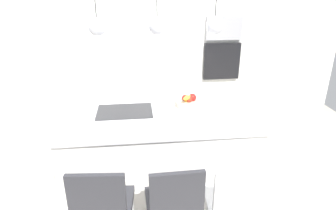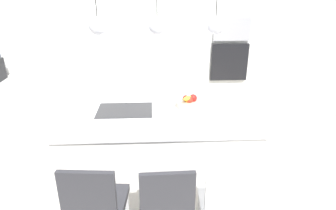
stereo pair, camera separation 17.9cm
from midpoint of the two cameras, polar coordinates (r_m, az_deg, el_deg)
floor at (r=3.51m, az=-0.17°, el=-14.75°), size 6.60×6.60×0.00m
back_wall at (r=4.52m, az=-1.20°, el=11.96°), size 6.00×0.10×2.60m
kitchen_island at (r=3.26m, az=-0.18°, el=-8.29°), size 1.98×1.13×0.91m
sink_basin at (r=3.05m, az=-6.65°, el=-1.12°), size 0.56×0.40×0.02m
faucet at (r=3.20m, az=-6.55°, el=2.84°), size 0.02×0.17×0.22m
fruit_bowl at (r=3.12m, az=5.56°, el=0.57°), size 0.26×0.26×0.14m
microwave at (r=4.59m, az=13.31°, el=14.12°), size 0.54×0.08×0.34m
oven at (r=4.68m, az=12.77°, el=8.07°), size 0.56×0.08×0.56m
chair_near at (r=2.47m, az=-11.62°, el=-18.40°), size 0.47×0.51×0.94m
chair_middle at (r=2.47m, az=1.84°, el=-18.82°), size 0.44×0.47×0.90m
chair_far at (r=2.56m, az=13.59°, el=-18.14°), size 0.47×0.48×0.87m
pendant_light_left at (r=2.85m, az=-11.57°, el=14.71°), size 0.17×0.17×0.77m
pendant_light_center at (r=2.82m, az=-0.22°, el=15.07°), size 0.17×0.17×0.77m
pendant_light_right at (r=2.90m, az=10.95°, el=14.88°), size 0.17×0.17×0.77m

